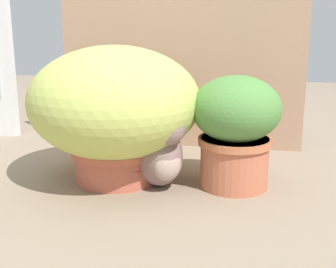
# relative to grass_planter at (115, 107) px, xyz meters

# --- Properties ---
(ground_plane) EXTENTS (6.00, 6.00, 0.00)m
(ground_plane) POSITION_rel_grass_planter_xyz_m (0.03, -0.08, -0.27)
(ground_plane) COLOR gray
(cardboard_backdrop) EXTENTS (1.10, 0.03, 0.71)m
(cardboard_backdrop) POSITION_rel_grass_planter_xyz_m (0.15, 0.51, 0.09)
(cardboard_backdrop) COLOR tan
(cardboard_backdrop) RESTS_ON ground
(grass_planter) EXTENTS (0.60, 0.60, 0.48)m
(grass_planter) POSITION_rel_grass_planter_xyz_m (0.00, 0.00, 0.00)
(grass_planter) COLOR #BB5C47
(grass_planter) RESTS_ON ground
(leafy_planter) EXTENTS (0.30, 0.30, 0.39)m
(leafy_planter) POSITION_rel_grass_planter_xyz_m (0.42, 0.01, -0.05)
(leafy_planter) COLOR #C16849
(leafy_planter) RESTS_ON ground
(cat) EXTENTS (0.29, 0.37, 0.32)m
(cat) POSITION_rel_grass_planter_xyz_m (0.16, -0.03, -0.15)
(cat) COLOR gray
(cat) RESTS_ON ground
(mushroom_ornament_red) EXTENTS (0.08, 0.08, 0.11)m
(mushroom_ornament_red) POSITION_rel_grass_planter_xyz_m (0.08, -0.08, -0.19)
(mushroom_ornament_red) COLOR silver
(mushroom_ornament_red) RESTS_ON ground
(mushroom_ornament_pink) EXTENTS (0.10, 0.10, 0.14)m
(mushroom_ornament_pink) POSITION_rel_grass_planter_xyz_m (0.08, -0.06, -0.17)
(mushroom_ornament_pink) COLOR #ECE5C8
(mushroom_ornament_pink) RESTS_ON ground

